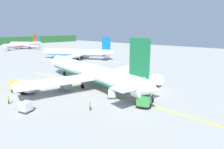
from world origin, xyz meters
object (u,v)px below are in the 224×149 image
object	(u,v)px
airliner_far_taxiway	(22,45)
cargo_container_far	(128,88)
airliner_distant	(26,43)
service_truck_catering	(151,82)
service_truck_fuel	(146,96)
airliner_mid_apron	(78,53)
crew_loader_left	(90,105)
service_truck_pushback	(23,86)
cargo_container_mid	(112,93)
crew_marshaller	(152,91)
cargo_container_near	(26,107)
airliner_foreground	(90,72)
crew_loader_right	(8,99)

from	to	relation	value
airliner_far_taxiway	cargo_container_far	xyz separation A→B (m)	(-27.79, -111.68, -1.79)
airliner_distant	service_truck_catering	distance (m)	138.33
service_truck_fuel	cargo_container_far	world-z (taller)	service_truck_fuel
service_truck_catering	service_truck_fuel	bearing A→B (deg)	-154.78
airliner_mid_apron	crew_loader_left	world-z (taller)	airliner_mid_apron
service_truck_pushback	cargo_container_mid	distance (m)	19.38
cargo_container_far	crew_marshaller	bearing A→B (deg)	-76.01
airliner_far_taxiway	service_truck_fuel	bearing A→B (deg)	-104.66
airliner_far_taxiway	cargo_container_near	size ratio (longest dim) A/B	15.38
airliner_foreground	service_truck_fuel	xyz separation A→B (m)	(-1.13, -16.34, -1.99)
crew_loader_left	crew_loader_right	xyz separation A→B (m)	(-7.78, 13.38, -0.11)
crew_marshaller	crew_loader_left	bearing A→B (deg)	162.29
crew_marshaller	crew_loader_right	world-z (taller)	crew_marshaller
airliner_distant	crew_loader_left	size ratio (longest dim) A/B	12.67
cargo_container_far	airliner_distant	bearing A→B (deg)	73.32
cargo_container_far	crew_marshaller	distance (m)	5.34
airliner_distant	crew_loader_right	bearing A→B (deg)	-116.37
airliner_far_taxiway	cargo_container_far	bearing A→B (deg)	-103.97
airliner_foreground	airliner_far_taxiway	xyz separation A→B (m)	(29.76, 101.72, -0.65)
crew_loader_right	airliner_far_taxiway	bearing A→B (deg)	64.43
service_truck_pushback	cargo_container_far	distance (m)	22.54
cargo_container_far	crew_marshaller	world-z (taller)	cargo_container_far
service_truck_catering	crew_marshaller	size ratio (longest dim) A/B	3.81
service_truck_catering	crew_marshaller	xyz separation A→B (m)	(-4.43, -2.95, -0.52)
airliner_foreground	crew_loader_right	distance (m)	18.08
service_truck_fuel	airliner_far_taxiway	bearing A→B (deg)	75.34
airliner_mid_apron	cargo_container_near	bearing A→B (deg)	-137.24
airliner_foreground	cargo_container_mid	bearing A→B (deg)	-106.74
airliner_mid_apron	crew_loader_right	size ratio (longest dim) A/B	20.26
service_truck_catering	crew_loader_right	bearing A→B (deg)	150.06
cargo_container_near	cargo_container_mid	distance (m)	15.66
crew_marshaller	airliner_mid_apron	bearing A→B (deg)	66.76
service_truck_fuel	cargo_container_near	size ratio (longest dim) A/B	3.20
airliner_far_taxiway	service_truck_pushback	world-z (taller)	airliner_far_taxiway
cargo_container_near	airliner_mid_apron	bearing A→B (deg)	42.76
airliner_foreground	airliner_distant	world-z (taller)	airliner_foreground
airliner_foreground	crew_marshaller	bearing A→B (deg)	-77.84
crew_loader_left	cargo_container_far	bearing A→B (deg)	4.59
airliner_far_taxiway	service_truck_fuel	distance (m)	122.04
service_truck_fuel	crew_loader_left	distance (m)	10.36
airliner_foreground	airliner_distant	xyz separation A→B (m)	(41.50, 121.95, -1.18)
service_truck_fuel	service_truck_pushback	size ratio (longest dim) A/B	1.05
service_truck_pushback	crew_loader_left	bearing A→B (deg)	-80.17
service_truck_fuel	cargo_container_near	distance (m)	20.69
service_truck_catering	cargo_container_far	distance (m)	6.16
service_truck_fuel	cargo_container_mid	world-z (taller)	service_truck_fuel
service_truck_catering	crew_loader_left	world-z (taller)	service_truck_catering
service_truck_pushback	crew_marshaller	size ratio (longest dim) A/B	3.74
airliner_mid_apron	cargo_container_far	world-z (taller)	airliner_mid_apron
crew_loader_left	airliner_mid_apron	bearing A→B (deg)	53.09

